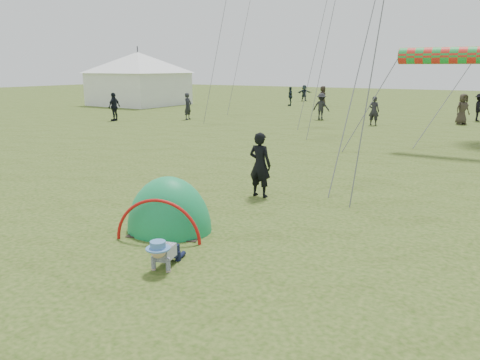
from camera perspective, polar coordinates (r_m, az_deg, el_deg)
The scene contains 14 objects.
ground at distance 8.32m, azimuth -7.06°, elevation -9.77°, with size 140.00×140.00×0.00m, color #21430D.
crawling_toddler at distance 8.00m, azimuth -9.26°, elevation -8.67°, with size 0.51×0.73×0.56m, color black, non-canonical shape.
popup_tent at distance 9.83m, azimuth -8.58°, elevation -6.09°, with size 1.76×1.45×2.28m, color #1C8749.
standing_adult at distance 12.04m, azimuth 2.45°, elevation 1.87°, with size 0.61×0.40×1.69m, color black.
event_marquee at distance 43.28m, azimuth -12.24°, elevation 12.19°, with size 7.15×7.15×4.91m, color white, non-canonical shape.
crowd_person_0 at distance 28.38m, azimuth 16.01°, elevation 8.11°, with size 0.61×0.40×1.67m, color black.
crowd_person_2 at distance 41.63m, azimuth 6.15°, elevation 10.12°, with size 0.96×0.40×1.63m, color #1B282F.
crowd_person_3 at distance 32.91m, azimuth 27.15°, elevation 7.89°, with size 1.11×0.64×1.72m, color black.
crowd_person_4 at distance 41.39m, azimuth 10.05°, elevation 10.03°, with size 0.84×0.55×1.73m, color black.
crowd_person_5 at distance 47.63m, azimuth 7.84°, elevation 10.47°, with size 1.47×0.47×1.58m, color #222E35.
crowd_person_8 at distance 30.61m, azimuth -15.08°, elevation 8.61°, with size 1.03×0.43×1.75m, color black.
crowd_person_9 at distance 30.65m, azimuth 9.87°, elevation 8.82°, with size 1.09×0.62×1.68m, color black.
crowd_person_10 at distance 30.60m, azimuth 25.50°, elevation 7.81°, with size 0.88×0.57×1.79m, color #362E26.
crowd_person_12 at distance 30.51m, azimuth -6.37°, elevation 8.92°, with size 0.62×0.40×1.69m, color #212228.
Camera 1 is at (4.73, -6.01, 3.29)m, focal length 35.00 mm.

